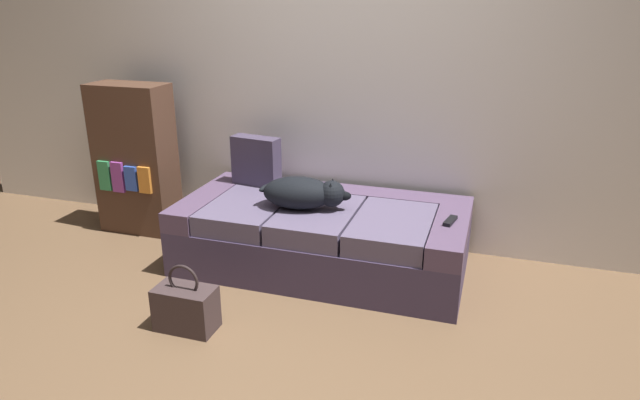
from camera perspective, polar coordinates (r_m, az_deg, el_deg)
ground_plane at (r=2.83m, az=-7.12°, el=-16.66°), size 10.00×10.00×0.00m
back_wall at (r=3.87m, az=2.85°, el=15.90°), size 6.40×0.10×2.80m
couch at (r=3.64m, az=0.25°, el=-3.67°), size 1.82×0.91×0.43m
dog_dark at (r=3.47m, az=-1.65°, el=0.73°), size 0.59×0.31×0.20m
tv_remote at (r=3.37m, az=13.10°, el=-2.08°), size 0.07×0.16×0.02m
throw_pillow at (r=3.93m, az=-6.51°, el=3.97°), size 0.35×0.17×0.34m
handbag at (r=3.11m, az=-13.48°, el=-10.59°), size 0.32×0.18×0.38m
bookshelf at (r=4.34m, az=-18.26°, el=3.95°), size 0.56×0.30×1.10m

